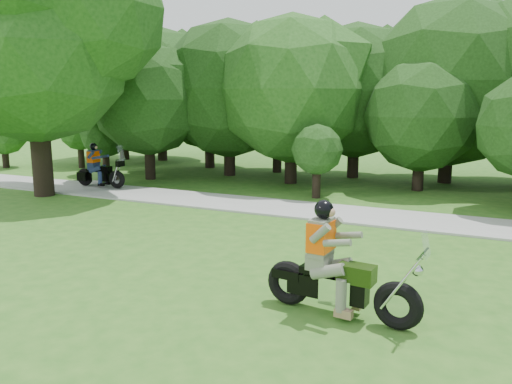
% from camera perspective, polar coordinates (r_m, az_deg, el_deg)
% --- Properties ---
extents(ground, '(100.00, 100.00, 0.00)m').
position_cam_1_polar(ground, '(7.69, -4.64, -15.26)').
color(ground, '#2D631C').
rests_on(ground, ground).
extents(walkway, '(60.00, 2.20, 0.06)m').
position_cam_1_polar(walkway, '(14.81, 10.67, -2.51)').
color(walkway, gray).
rests_on(walkway, ground).
extents(tree_line, '(39.22, 11.23, 7.28)m').
position_cam_1_polar(tree_line, '(20.70, 18.30, 10.84)').
color(tree_line, black).
rests_on(tree_line, ground).
extents(big_tree_west, '(8.64, 6.56, 9.96)m').
position_cam_1_polar(big_tree_west, '(19.13, -23.57, 17.01)').
color(big_tree_west, black).
rests_on(big_tree_west, ground).
extents(chopper_motorcycle, '(2.56, 0.77, 1.83)m').
position_cam_1_polar(chopper_motorcycle, '(7.95, 8.81, -9.20)').
color(chopper_motorcycle, black).
rests_on(chopper_motorcycle, ground).
extents(touring_motorcycle, '(2.17, 0.66, 1.66)m').
position_cam_1_polar(touring_motorcycle, '(19.73, -17.68, 2.31)').
color(touring_motorcycle, black).
rests_on(touring_motorcycle, walkway).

